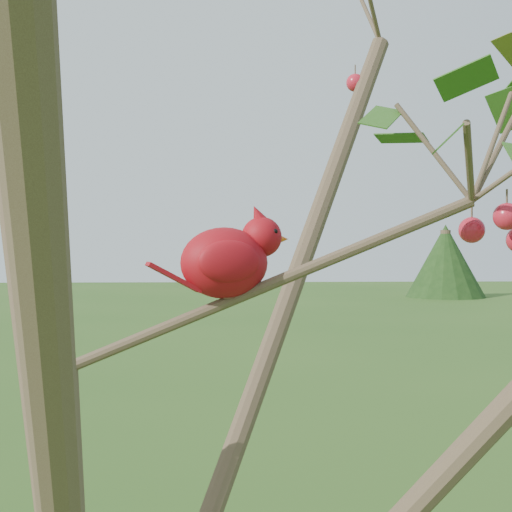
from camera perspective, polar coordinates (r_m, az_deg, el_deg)
The scene contains 3 objects.
crabapple_tree at distance 0.96m, azimuth -12.19°, elevation 0.03°, with size 2.35×2.05×2.95m.
cardinal at distance 1.06m, azimuth -2.17°, elevation -0.25°, with size 0.22×0.13×0.15m.
distant_trees at distance 24.18m, azimuth -4.34°, elevation -1.04°, with size 43.35×11.48×2.98m.
Camera 1 is at (0.18, -0.98, 2.14)m, focal length 50.00 mm.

